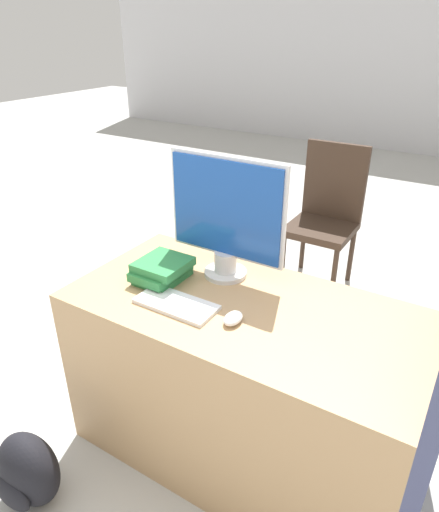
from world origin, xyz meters
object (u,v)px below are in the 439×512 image
at_px(book_stack, 162,270).
at_px(keyboard, 176,304).
at_px(far_chair, 327,211).
at_px(mouse, 233,318).
at_px(monitor, 226,218).
at_px(backpack, 27,471).

bearing_deg(book_stack, keyboard, -37.77).
xyz_separation_m(book_stack, far_chair, (0.13, 1.68, -0.27)).
relative_size(mouse, far_chair, 0.09).
height_order(monitor, keyboard, monitor).
xyz_separation_m(monitor, backpack, (-0.41, -0.83, -0.88)).
height_order(monitor, far_chair, monitor).
distance_m(monitor, keyboard, 0.40).
bearing_deg(mouse, keyboard, -175.24).
bearing_deg(backpack, mouse, 41.67).
bearing_deg(mouse, backpack, -138.33).
bearing_deg(keyboard, backpack, -125.39).
relative_size(monitor, mouse, 5.65).
relative_size(monitor, backpack, 1.54).
relative_size(mouse, backpack, 0.27).
xyz_separation_m(monitor, mouse, (0.20, -0.29, -0.24)).
relative_size(monitor, book_stack, 2.22).
distance_m(monitor, mouse, 0.43).
height_order(keyboard, far_chair, far_chair).
bearing_deg(monitor, mouse, -54.59).
distance_m(monitor, book_stack, 0.34).
relative_size(keyboard, far_chair, 0.31).
xyz_separation_m(backpack, far_chair, (0.34, 2.33, 0.39)).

